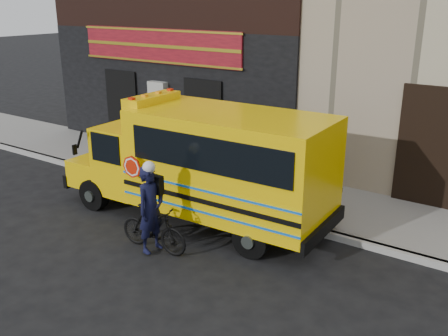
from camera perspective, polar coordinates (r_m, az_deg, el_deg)
The scene contains 6 objects.
ground at distance 10.70m, azimuth -5.69°, elevation -9.86°, with size 120.00×120.00×0.00m, color black.
curb at distance 12.55m, azimuth 1.92°, elevation -4.87°, with size 40.00×0.20×0.15m, color #9E9D98.
sidewalk at distance 13.74m, azimuth 5.29°, elevation -2.78°, with size 40.00×3.00×0.15m, color gray.
school_bus at distance 11.61m, azimuth -2.01°, elevation 0.71°, with size 6.96×2.54×2.92m.
bicycle at distance 10.72m, azimuth -8.08°, elevation -6.88°, with size 0.47×1.67×1.00m, color black.
cyclist at distance 10.47m, azimuth -8.33°, elevation -4.94°, with size 0.68×0.45×1.87m, color black.
Camera 1 is at (6.12, -7.12, 5.13)m, focal length 40.00 mm.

